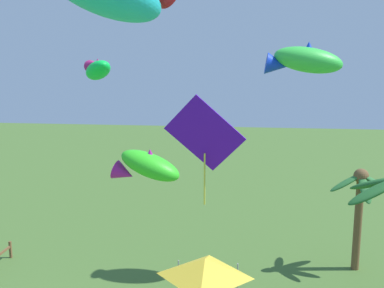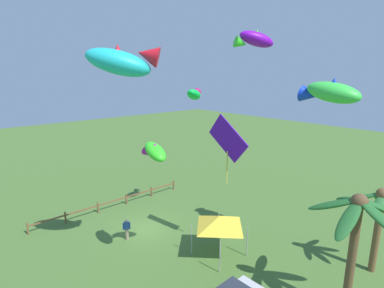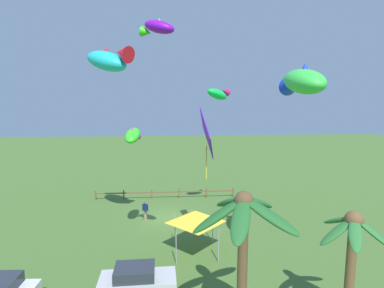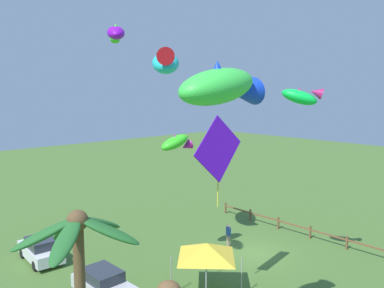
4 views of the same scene
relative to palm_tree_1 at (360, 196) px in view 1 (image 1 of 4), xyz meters
The scene contains 6 objects.
palm_tree_1 is the anchor object (origin of this frame).
festival_tent 9.55m from the palm_tree_1, 51.30° to the right, with size 2.86×2.86×2.85m.
kite_diamond_0 9.88m from the palm_tree_1, 55.07° to the right, with size 0.83×3.31×4.55m.
kite_fish_1 7.62m from the palm_tree_1, 71.63° to the right, with size 1.64×3.71×1.68m.
kite_fish_2 14.40m from the palm_tree_1, 73.27° to the right, with size 2.31×1.97×1.23m.
kite_fish_4 13.71m from the palm_tree_1, 41.53° to the right, with size 1.17×2.32×1.30m.
Camera 1 is at (14.79, 7.76, 10.62)m, focal length 41.30 mm.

